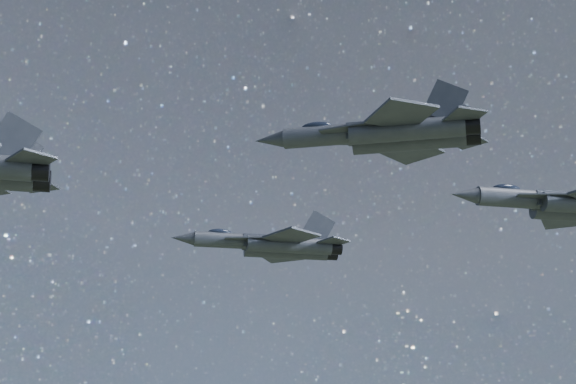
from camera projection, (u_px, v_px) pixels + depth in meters
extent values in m
cylinder|color=black|center=(39.00, 170.00, 60.67)|extent=(1.34, 1.48, 1.45)
cylinder|color=black|center=(40.00, 181.00, 62.53)|extent=(1.34, 1.48, 1.45)
cube|color=#2E323A|center=(32.00, 159.00, 59.46)|extent=(3.23, 3.31, 0.15)
cube|color=#2E323A|center=(35.00, 184.00, 63.73)|extent=(3.28, 3.35, 0.15)
cube|color=#2E323A|center=(14.00, 139.00, 60.77)|extent=(3.49, 0.53, 3.58)
cube|color=#2E323A|center=(16.00, 153.00, 63.09)|extent=(3.49, 0.47, 3.58)
cylinder|color=#2E323A|center=(232.00, 241.00, 85.63)|extent=(6.74, 1.75, 1.41)
cone|color=#2E323A|center=(183.00, 238.00, 84.94)|extent=(2.23, 1.37, 1.26)
ellipsoid|color=#19202E|center=(220.00, 233.00, 85.68)|extent=(2.19, 1.06, 0.69)
cube|color=#2E323A|center=(284.00, 244.00, 86.36)|extent=(7.46, 1.74, 1.17)
cylinder|color=#2E323A|center=(289.00, 245.00, 85.44)|extent=(7.64, 1.80, 1.41)
cylinder|color=#2E323A|center=(286.00, 251.00, 87.11)|extent=(7.64, 1.80, 1.41)
cylinder|color=black|center=(335.00, 248.00, 86.10)|extent=(1.24, 1.36, 1.30)
cylinder|color=black|center=(331.00, 253.00, 87.77)|extent=(1.24, 1.36, 1.30)
cube|color=#2E323A|center=(252.00, 239.00, 84.72)|extent=(4.79, 2.10, 0.11)
cube|color=#2E323A|center=(248.00, 246.00, 86.98)|extent=(4.78, 1.64, 0.11)
cube|color=#2E323A|center=(291.00, 236.00, 83.46)|extent=(4.88, 5.05, 0.18)
cube|color=#2E323A|center=(280.00, 255.00, 89.15)|extent=(5.03, 5.14, 0.18)
cube|color=#2E323A|center=(334.00, 242.00, 85.01)|extent=(2.87, 2.95, 0.14)
cube|color=#2E323A|center=(324.00, 255.00, 88.86)|extent=(2.97, 3.02, 0.14)
cube|color=#2E323A|center=(318.00, 228.00, 86.22)|extent=(3.12, 0.56, 3.21)
cube|color=#2E323A|center=(313.00, 235.00, 88.32)|extent=(3.14, 0.44, 3.21)
cylinder|color=#2E323A|center=(333.00, 135.00, 61.28)|extent=(6.29, 3.78, 1.33)
cone|color=#2E323A|center=(270.00, 140.00, 62.04)|extent=(2.35, 1.92, 1.19)
ellipsoid|color=#19202E|center=(317.00, 127.00, 61.69)|extent=(2.21, 1.64, 0.66)
cube|color=#2E323A|center=(402.00, 130.00, 60.45)|extent=(6.89, 4.01, 1.11)
cylinder|color=#2E323A|center=(407.00, 130.00, 59.47)|extent=(7.07, 4.13, 1.33)
cylinder|color=#2E323A|center=(409.00, 141.00, 61.04)|extent=(7.07, 4.13, 1.33)
cylinder|color=black|center=(471.00, 125.00, 58.74)|extent=(1.51, 1.57, 1.23)
cylinder|color=black|center=(472.00, 136.00, 60.31)|extent=(1.51, 1.57, 1.23)
cube|color=#2E323A|center=(354.00, 128.00, 59.90)|extent=(4.16, 3.31, 0.10)
cube|color=#2E323A|center=(359.00, 142.00, 62.02)|extent=(4.52, 1.91, 0.10)
cube|color=#2E323A|center=(401.00, 114.00, 57.67)|extent=(3.71, 4.07, 0.17)
cube|color=#2E323A|center=(409.00, 150.00, 63.01)|extent=(4.84, 4.73, 0.17)
cube|color=#2E323A|center=(465.00, 116.00, 57.84)|extent=(2.17, 2.32, 0.13)
cube|color=#2E323A|center=(466.00, 140.00, 61.45)|extent=(2.87, 2.83, 0.13)
cube|color=#2E323A|center=(446.00, 102.00, 59.36)|extent=(2.66, 1.54, 3.03)
cube|color=#2E323A|center=(447.00, 116.00, 61.33)|extent=(2.84, 1.11, 3.03)
cylinder|color=#2E323A|center=(521.00, 199.00, 68.71)|extent=(6.61, 1.62, 1.38)
cone|color=#2E323A|center=(465.00, 195.00, 67.97)|extent=(2.17, 1.32, 1.24)
ellipsoid|color=#19202E|center=(506.00, 189.00, 68.75)|extent=(2.14, 1.01, 0.68)
cube|color=#2E323A|center=(550.00, 196.00, 67.84)|extent=(4.71, 1.99, 0.11)
cube|color=#2E323A|center=(535.00, 207.00, 70.06)|extent=(4.71, 1.68, 0.11)
cube|color=#2E323A|center=(565.00, 219.00, 72.24)|extent=(4.93, 5.05, 0.18)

